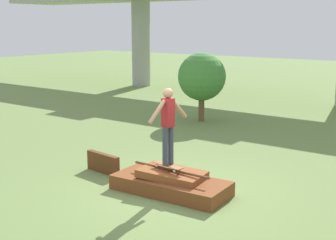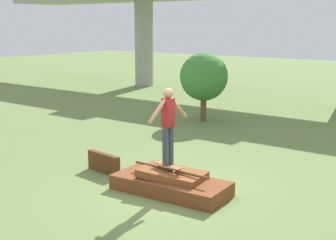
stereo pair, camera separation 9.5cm
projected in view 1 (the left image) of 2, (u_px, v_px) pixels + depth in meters
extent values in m
plane|color=olive|center=(171.00, 192.00, 10.39)|extent=(80.00, 80.00, 0.00)
cube|color=brown|center=(171.00, 185.00, 10.36)|extent=(2.67, 1.28, 0.33)
cube|color=brown|center=(172.00, 174.00, 10.34)|extent=(1.53, 1.05, 0.23)
cylinder|color=brown|center=(171.00, 170.00, 10.29)|extent=(1.99, 0.06, 0.06)
cube|color=#5B3319|center=(103.00, 163.00, 11.73)|extent=(1.11, 0.26, 0.50)
cube|color=brown|center=(168.00, 165.00, 10.26)|extent=(0.83, 0.34, 0.01)
cylinder|color=silver|center=(180.00, 169.00, 10.13)|extent=(0.06, 0.04, 0.05)
cylinder|color=silver|center=(174.00, 171.00, 10.01)|extent=(0.06, 0.04, 0.05)
cylinder|color=silver|center=(162.00, 164.00, 10.52)|extent=(0.06, 0.04, 0.05)
cylinder|color=silver|center=(157.00, 165.00, 10.41)|extent=(0.06, 0.04, 0.05)
cylinder|color=#383D4C|center=(171.00, 145.00, 10.23)|extent=(0.12, 0.12, 0.86)
cylinder|color=#383D4C|center=(165.00, 147.00, 10.11)|extent=(0.12, 0.12, 0.86)
cube|color=maroon|center=(168.00, 113.00, 10.02)|extent=(0.25, 0.25, 0.62)
sphere|color=#A37556|center=(168.00, 93.00, 9.93)|extent=(0.22, 0.22, 0.22)
cylinder|color=#A37556|center=(178.00, 108.00, 10.22)|extent=(0.17, 0.49, 0.49)
cylinder|color=#A37556|center=(157.00, 112.00, 9.79)|extent=(0.17, 0.49, 0.49)
cylinder|color=#9E9E99|center=(141.00, 44.00, 27.77)|extent=(1.10, 1.10, 5.01)
cylinder|color=brown|center=(201.00, 109.00, 17.91)|extent=(0.22, 0.22, 0.94)
sphere|color=#428438|center=(202.00, 77.00, 17.66)|extent=(1.82, 1.82, 1.82)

